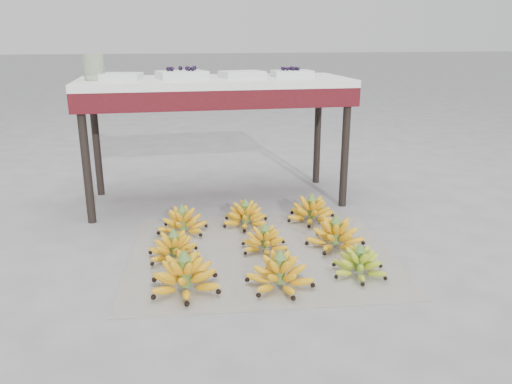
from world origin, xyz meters
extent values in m
plane|color=slate|center=(0.00, 0.00, 0.00)|extent=(60.00, 60.00, 0.00)
cube|color=silver|center=(0.04, 0.05, 0.00)|extent=(1.34, 1.16, 0.01)
ellipsoid|color=#FFB800|center=(-0.33, -0.25, 0.05)|extent=(0.38, 0.38, 0.09)
ellipsoid|color=#FFB800|center=(-0.33, -0.25, 0.09)|extent=(0.27, 0.27, 0.07)
ellipsoid|color=#FFB800|center=(-0.33, -0.25, 0.13)|extent=(0.17, 0.17, 0.06)
cylinder|color=#517832|center=(-0.33, -0.25, 0.09)|extent=(0.05, 0.05, 0.12)
cone|color=#517832|center=(-0.33, -0.25, 0.17)|extent=(0.06, 0.06, 0.04)
ellipsoid|color=#FFB800|center=(0.05, -0.30, 0.05)|extent=(0.37, 0.37, 0.08)
ellipsoid|color=#FFB800|center=(0.05, -0.30, 0.08)|extent=(0.26, 0.26, 0.06)
ellipsoid|color=#FFB800|center=(0.05, -0.30, 0.12)|extent=(0.17, 0.17, 0.05)
cylinder|color=#517832|center=(0.05, -0.30, 0.08)|extent=(0.05, 0.05, 0.11)
cone|color=#517832|center=(0.05, -0.30, 0.16)|extent=(0.05, 0.05, 0.04)
ellipsoid|color=olive|center=(0.42, -0.26, 0.04)|extent=(0.28, 0.28, 0.07)
ellipsoid|color=olive|center=(0.42, -0.26, 0.07)|extent=(0.19, 0.19, 0.05)
ellipsoid|color=olive|center=(0.42, -0.26, 0.10)|extent=(0.13, 0.13, 0.05)
cylinder|color=#517832|center=(0.42, -0.26, 0.07)|extent=(0.04, 0.04, 0.10)
cone|color=#517832|center=(0.42, -0.26, 0.14)|extent=(0.05, 0.05, 0.04)
ellipsoid|color=#FFB800|center=(-0.36, 0.06, 0.04)|extent=(0.28, 0.28, 0.08)
ellipsoid|color=#FFB800|center=(-0.36, 0.06, 0.08)|extent=(0.20, 0.20, 0.06)
ellipsoid|color=#FFB800|center=(-0.36, 0.06, 0.11)|extent=(0.13, 0.13, 0.05)
cylinder|color=#517832|center=(-0.36, 0.06, 0.08)|extent=(0.04, 0.04, 0.10)
cone|color=#517832|center=(-0.36, 0.06, 0.14)|extent=(0.05, 0.05, 0.04)
ellipsoid|color=#FFB800|center=(0.07, 0.07, 0.04)|extent=(0.25, 0.25, 0.07)
ellipsoid|color=#FFB800|center=(0.07, 0.07, 0.07)|extent=(0.18, 0.18, 0.05)
ellipsoid|color=#FFB800|center=(0.07, 0.07, 0.10)|extent=(0.12, 0.12, 0.04)
cylinder|color=#517832|center=(0.07, 0.07, 0.07)|extent=(0.04, 0.04, 0.10)
cone|color=#517832|center=(0.07, 0.07, 0.13)|extent=(0.05, 0.05, 0.03)
ellipsoid|color=#FFB800|center=(0.42, 0.05, 0.05)|extent=(0.34, 0.34, 0.08)
ellipsoid|color=#FFB800|center=(0.42, 0.05, 0.09)|extent=(0.24, 0.24, 0.06)
ellipsoid|color=#FFB800|center=(0.42, 0.05, 0.12)|extent=(0.16, 0.16, 0.05)
cylinder|color=#517832|center=(0.42, 0.05, 0.09)|extent=(0.05, 0.05, 0.12)
cone|color=#517832|center=(0.42, 0.05, 0.16)|extent=(0.05, 0.05, 0.04)
ellipsoid|color=#FFB800|center=(-0.31, 0.38, 0.05)|extent=(0.31, 0.31, 0.08)
ellipsoid|color=#FFB800|center=(-0.31, 0.38, 0.08)|extent=(0.22, 0.22, 0.06)
ellipsoid|color=#FFB800|center=(-0.31, 0.38, 0.11)|extent=(0.14, 0.14, 0.05)
cylinder|color=#517832|center=(-0.31, 0.38, 0.08)|extent=(0.04, 0.04, 0.11)
cone|color=#517832|center=(-0.31, 0.38, 0.15)|extent=(0.05, 0.05, 0.04)
ellipsoid|color=#FFB800|center=(0.04, 0.42, 0.04)|extent=(0.31, 0.31, 0.08)
ellipsoid|color=#FFB800|center=(0.04, 0.42, 0.08)|extent=(0.22, 0.22, 0.06)
ellipsoid|color=#FFB800|center=(0.04, 0.42, 0.11)|extent=(0.14, 0.14, 0.05)
cylinder|color=#517832|center=(0.04, 0.42, 0.08)|extent=(0.04, 0.04, 0.11)
cone|color=#517832|center=(0.04, 0.42, 0.15)|extent=(0.05, 0.05, 0.04)
ellipsoid|color=#FFB800|center=(0.41, 0.42, 0.05)|extent=(0.29, 0.29, 0.08)
ellipsoid|color=#FFB800|center=(0.41, 0.42, 0.08)|extent=(0.21, 0.21, 0.06)
ellipsoid|color=#FFB800|center=(0.41, 0.42, 0.12)|extent=(0.13, 0.13, 0.05)
cylinder|color=#517832|center=(0.41, 0.42, 0.08)|extent=(0.04, 0.04, 0.11)
cone|color=#517832|center=(0.41, 0.42, 0.15)|extent=(0.05, 0.05, 0.04)
cylinder|color=black|center=(-0.80, 0.66, 0.36)|extent=(0.05, 0.05, 0.72)
cylinder|color=black|center=(0.69, 0.66, 0.36)|extent=(0.05, 0.05, 0.72)
cylinder|color=black|center=(-0.80, 1.19, 0.36)|extent=(0.05, 0.05, 0.72)
cylinder|color=black|center=(0.69, 1.19, 0.36)|extent=(0.05, 0.05, 0.72)
cube|color=maroon|center=(-0.06, 0.92, 0.67)|extent=(1.60, 0.64, 0.11)
cube|color=white|center=(-0.06, 0.92, 0.74)|extent=(1.60, 0.64, 0.04)
cube|color=silver|center=(-0.60, 0.91, 0.78)|extent=(0.26, 0.21, 0.04)
cube|color=silver|center=(-0.25, 0.92, 0.79)|extent=(0.31, 0.26, 0.04)
sphere|color=black|center=(-0.17, 0.96, 0.82)|extent=(0.03, 0.03, 0.03)
sphere|color=black|center=(-0.26, 0.96, 0.82)|extent=(0.03, 0.03, 0.03)
sphere|color=black|center=(-0.21, 0.89, 0.82)|extent=(0.03, 0.03, 0.03)
sphere|color=black|center=(-0.22, 0.94, 0.82)|extent=(0.03, 0.03, 0.03)
sphere|color=black|center=(-0.19, 0.89, 0.82)|extent=(0.03, 0.03, 0.03)
sphere|color=black|center=(-0.33, 0.90, 0.82)|extent=(0.03, 0.03, 0.03)
sphere|color=black|center=(-0.17, 0.97, 0.82)|extent=(0.03, 0.03, 0.03)
sphere|color=black|center=(-0.31, 0.90, 0.82)|extent=(0.03, 0.03, 0.03)
cube|color=silver|center=(0.11, 0.91, 0.79)|extent=(0.28, 0.23, 0.04)
cube|color=silver|center=(0.42, 0.93, 0.79)|extent=(0.24, 0.18, 0.04)
sphere|color=black|center=(0.37, 0.95, 0.82)|extent=(0.02, 0.02, 0.02)
sphere|color=black|center=(0.43, 0.97, 0.82)|extent=(0.02, 0.02, 0.02)
sphere|color=black|center=(0.36, 0.91, 0.82)|extent=(0.02, 0.02, 0.02)
sphere|color=black|center=(0.41, 0.94, 0.82)|extent=(0.02, 0.02, 0.02)
sphere|color=black|center=(0.43, 0.95, 0.82)|extent=(0.02, 0.02, 0.02)
sphere|color=black|center=(0.45, 0.94, 0.82)|extent=(0.02, 0.02, 0.02)
sphere|color=black|center=(0.45, 0.89, 0.82)|extent=(0.02, 0.02, 0.02)
sphere|color=black|center=(0.42, 0.89, 0.82)|extent=(0.02, 0.02, 0.02)
sphere|color=black|center=(0.39, 0.90, 0.82)|extent=(0.02, 0.02, 0.02)
sphere|color=black|center=(0.42, 0.94, 0.82)|extent=(0.02, 0.02, 0.02)
sphere|color=black|center=(0.37, 0.93, 0.82)|extent=(0.02, 0.02, 0.02)
cylinder|color=beige|center=(-0.74, 0.90, 0.84)|extent=(0.13, 0.13, 0.15)
camera|label=1|loc=(-0.41, -2.11, 1.00)|focal=35.00mm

